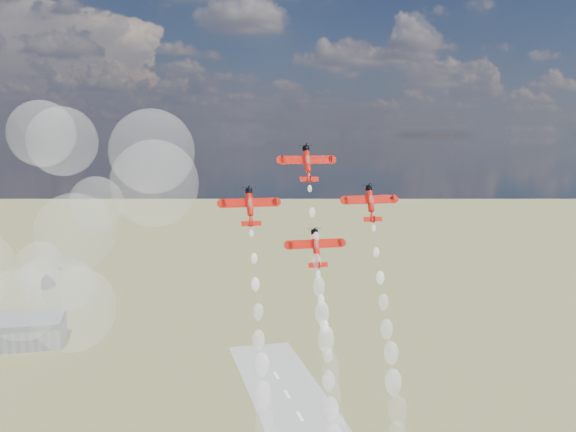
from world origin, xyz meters
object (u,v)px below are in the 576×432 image
Objects in this scene: plane_left at (250,206)px; hangar at (11,332)px; plane_right at (370,203)px; plane_slot at (316,247)px; plane_lead at (307,163)px.

hangar is at bearing 117.53° from plane_left.
plane_left is 1.00× the size of plane_right.
hangar is 3.70× the size of plane_slot.
plane_left is (90.35, -173.37, 80.42)m from hangar.
plane_slot is at bearing -90.00° from plane_lead.
plane_slot reaches higher than hangar.
plane_left is 1.00× the size of plane_slot.
hangar is 3.70× the size of plane_left.
plane_slot is (105.88, -177.45, 70.34)m from hangar.
plane_left is 18.96m from plane_slot.
plane_lead is 1.00× the size of plane_right.
plane_right is at bearing -55.00° from hangar.
plane_right is (31.06, 0.00, 0.00)m from plane_left.
plane_right reaches higher than hangar.
plane_lead is 1.00× the size of plane_left.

